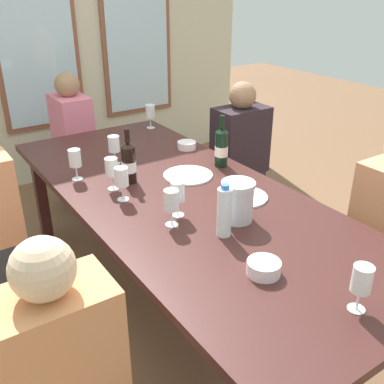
{
  "coord_description": "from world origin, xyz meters",
  "views": [
    {
      "loc": [
        -1.12,
        -1.75,
        1.75
      ],
      "look_at": [
        0.0,
        -0.09,
        0.79
      ],
      "focal_mm": 41.88,
      "sensor_mm": 36.0,
      "label": 1
    }
  ],
  "objects_px": {
    "dining_table": "(183,205)",
    "wine_glass_7": "(171,202)",
    "tasting_bowl_0": "(264,268)",
    "tasting_bowl_1": "(187,145)",
    "wine_glass_4": "(362,281)",
    "wine_bottle_1": "(129,162)",
    "metal_pitcher": "(238,201)",
    "wine_glass_0": "(150,112)",
    "wine_glass_3": "(114,145)",
    "wine_glass_1": "(75,159)",
    "wine_glass_5": "(122,178)",
    "water_bottle": "(224,212)",
    "wine_glass_2": "(178,192)",
    "wine_bottle_0": "(221,147)",
    "seated_person_4": "(74,146)",
    "white_plate_1": "(243,197)",
    "seated_person_3": "(239,161)",
    "white_plate_0": "(188,175)"
  },
  "relations": [
    {
      "from": "wine_bottle_1",
      "to": "wine_glass_4",
      "type": "bearing_deg",
      "value": -83.33
    },
    {
      "from": "wine_glass_4",
      "to": "seated_person_4",
      "type": "height_order",
      "value": "seated_person_4"
    },
    {
      "from": "white_plate_1",
      "to": "wine_glass_0",
      "type": "height_order",
      "value": "wine_glass_0"
    },
    {
      "from": "wine_glass_2",
      "to": "wine_bottle_0",
      "type": "bearing_deg",
      "value": 34.92
    },
    {
      "from": "tasting_bowl_0",
      "to": "wine_glass_5",
      "type": "bearing_deg",
      "value": 100.73
    },
    {
      "from": "tasting_bowl_0",
      "to": "wine_glass_0",
      "type": "height_order",
      "value": "wine_glass_0"
    },
    {
      "from": "metal_pitcher",
      "to": "wine_glass_2",
      "type": "height_order",
      "value": "metal_pitcher"
    },
    {
      "from": "white_plate_1",
      "to": "wine_glass_2",
      "type": "distance_m",
      "value": 0.39
    },
    {
      "from": "dining_table",
      "to": "white_plate_0",
      "type": "height_order",
      "value": "white_plate_0"
    },
    {
      "from": "white_plate_1",
      "to": "seated_person_4",
      "type": "distance_m",
      "value": 1.84
    },
    {
      "from": "wine_bottle_0",
      "to": "water_bottle",
      "type": "xyz_separation_m",
      "value": [
        -0.47,
        -0.64,
        -0.0
      ]
    },
    {
      "from": "dining_table",
      "to": "wine_glass_7",
      "type": "relative_size",
      "value": 14.48
    },
    {
      "from": "tasting_bowl_0",
      "to": "wine_glass_1",
      "type": "bearing_deg",
      "value": 102.01
    },
    {
      "from": "wine_glass_7",
      "to": "seated_person_3",
      "type": "xyz_separation_m",
      "value": [
        1.1,
        0.84,
        -0.33
      ]
    },
    {
      "from": "white_plate_1",
      "to": "seated_person_3",
      "type": "height_order",
      "value": "seated_person_3"
    },
    {
      "from": "white_plate_1",
      "to": "wine_glass_2",
      "type": "relative_size",
      "value": 1.45
    },
    {
      "from": "tasting_bowl_0",
      "to": "wine_glass_3",
      "type": "xyz_separation_m",
      "value": [
        0.01,
        1.32,
        0.09
      ]
    },
    {
      "from": "white_plate_0",
      "to": "wine_glass_1",
      "type": "xyz_separation_m",
      "value": [
        -0.53,
        0.31,
        0.12
      ]
    },
    {
      "from": "wine_glass_4",
      "to": "wine_glass_5",
      "type": "distance_m",
      "value": 1.22
    },
    {
      "from": "white_plate_1",
      "to": "wine_glass_4",
      "type": "bearing_deg",
      "value": -104.77
    },
    {
      "from": "wine_glass_3",
      "to": "seated_person_4",
      "type": "relative_size",
      "value": 0.16
    },
    {
      "from": "wine_glass_4",
      "to": "wine_glass_7",
      "type": "xyz_separation_m",
      "value": [
        -0.22,
        0.83,
        -0.0
      ]
    },
    {
      "from": "white_plate_1",
      "to": "wine_bottle_1",
      "type": "bearing_deg",
      "value": 128.22
    },
    {
      "from": "wine_glass_3",
      "to": "wine_glass_4",
      "type": "xyz_separation_m",
      "value": [
        0.11,
        -1.65,
        -0.0
      ]
    },
    {
      "from": "wine_glass_0",
      "to": "wine_glass_2",
      "type": "bearing_deg",
      "value": -113.87
    },
    {
      "from": "water_bottle",
      "to": "wine_glass_5",
      "type": "distance_m",
      "value": 0.59
    },
    {
      "from": "wine_bottle_0",
      "to": "seated_person_4",
      "type": "relative_size",
      "value": 0.28
    },
    {
      "from": "metal_pitcher",
      "to": "wine_glass_5",
      "type": "bearing_deg",
      "value": 125.79
    },
    {
      "from": "wine_glass_0",
      "to": "dining_table",
      "type": "bearing_deg",
      "value": -111.09
    },
    {
      "from": "tasting_bowl_0",
      "to": "wine_glass_2",
      "type": "relative_size",
      "value": 0.75
    },
    {
      "from": "wine_glass_4",
      "to": "wine_glass_7",
      "type": "bearing_deg",
      "value": 104.57
    },
    {
      "from": "tasting_bowl_0",
      "to": "water_bottle",
      "type": "height_order",
      "value": "water_bottle"
    },
    {
      "from": "water_bottle",
      "to": "seated_person_4",
      "type": "xyz_separation_m",
      "value": [
        0.07,
        2.04,
        -0.33
      ]
    },
    {
      "from": "tasting_bowl_1",
      "to": "wine_glass_2",
      "type": "relative_size",
      "value": 0.7
    },
    {
      "from": "tasting_bowl_1",
      "to": "wine_glass_0",
      "type": "relative_size",
      "value": 0.7
    },
    {
      "from": "tasting_bowl_1",
      "to": "wine_glass_5",
      "type": "bearing_deg",
      "value": -146.7
    },
    {
      "from": "dining_table",
      "to": "seated_person_4",
      "type": "relative_size",
      "value": 2.27
    },
    {
      "from": "seated_person_4",
      "to": "white_plate_1",
      "type": "bearing_deg",
      "value": -82.55
    },
    {
      "from": "wine_glass_3",
      "to": "dining_table",
      "type": "bearing_deg",
      "value": -79.67
    },
    {
      "from": "wine_glass_4",
      "to": "seated_person_4",
      "type": "xyz_separation_m",
      "value": [
        -0.01,
        2.68,
        -0.33
      ]
    },
    {
      "from": "wine_glass_3",
      "to": "wine_glass_5",
      "type": "distance_m",
      "value": 0.49
    },
    {
      "from": "tasting_bowl_0",
      "to": "wine_glass_3",
      "type": "distance_m",
      "value": 1.33
    },
    {
      "from": "wine_glass_0",
      "to": "wine_glass_2",
      "type": "height_order",
      "value": "same"
    },
    {
      "from": "white_plate_0",
      "to": "metal_pitcher",
      "type": "xyz_separation_m",
      "value": [
        -0.09,
        -0.54,
        0.09
      ]
    },
    {
      "from": "dining_table",
      "to": "wine_glass_7",
      "type": "xyz_separation_m",
      "value": [
        -0.21,
        -0.24,
        0.18
      ]
    },
    {
      "from": "tasting_bowl_0",
      "to": "tasting_bowl_1",
      "type": "height_order",
      "value": "tasting_bowl_0"
    },
    {
      "from": "seated_person_4",
      "to": "wine_glass_1",
      "type": "bearing_deg",
      "value": -108.65
    },
    {
      "from": "wine_bottle_1",
      "to": "metal_pitcher",
      "type": "bearing_deg",
      "value": -71.6
    },
    {
      "from": "water_bottle",
      "to": "wine_glass_3",
      "type": "bearing_deg",
      "value": 92.18
    },
    {
      "from": "tasting_bowl_1",
      "to": "water_bottle",
      "type": "height_order",
      "value": "water_bottle"
    }
  ]
}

